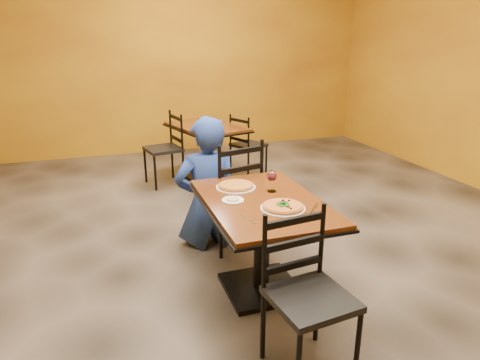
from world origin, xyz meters
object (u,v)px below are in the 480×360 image
object	(u,v)px
chair_main_far	(229,192)
pizza_main	(283,206)
chair_second_left	(163,149)
chair_second_right	(249,145)
pizza_far	(236,185)
side_plate	(233,200)
plate_far	(236,187)
chair_main_near	(311,300)
plate_main	(283,208)
table_main	(262,224)
diner	(207,181)
wine_glass	(272,180)
table_second	(207,140)

from	to	relation	value
chair_main_far	pizza_main	size ratio (longest dim) A/B	3.62
chair_second_left	pizza_main	world-z (taller)	chair_second_left
chair_second_right	pizza_far	xyz separation A→B (m)	(-0.99, -2.46, 0.34)
chair_main_far	side_plate	size ratio (longest dim) A/B	6.43
chair_main_far	chair_second_right	distance (m)	2.12
plate_far	chair_main_near	bearing A→B (deg)	-87.28
plate_far	side_plate	xyz separation A→B (m)	(-0.11, -0.26, 0.00)
plate_far	side_plate	bearing A→B (deg)	-112.45
chair_main_far	side_plate	bearing A→B (deg)	62.20
chair_second_right	plate_main	size ratio (longest dim) A/B	2.80
chair_main_far	pizza_far	xyz separation A→B (m)	(-0.11, -0.53, 0.26)
chair_main_far	plate_main	distance (m)	1.07
chair_main_near	plate_far	bearing A→B (deg)	86.09
table_main	diner	world-z (taller)	diner
table_main	pizza_main	distance (m)	0.30
chair_main_far	wine_glass	size ratio (longest dim) A/B	5.72
table_second	side_plate	size ratio (longest dim) A/B	8.04
pizza_far	wine_glass	xyz separation A→B (m)	(0.23, -0.16, 0.07)
chair_second_left	plate_far	distance (m)	2.48
table_second	wine_glass	xyz separation A→B (m)	(-0.16, -2.62, 0.29)
table_main	pizza_main	xyz separation A→B (m)	(0.07, -0.20, 0.21)
plate_far	wine_glass	distance (m)	0.30
chair_second_right	diner	size ratio (longest dim) A/B	0.71
chair_second_right	wine_glass	bearing A→B (deg)	138.89
chair_second_left	plate_main	world-z (taller)	chair_second_left
chair_second_left	pizza_far	size ratio (longest dim) A/B	3.36
table_second	wine_glass	world-z (taller)	wine_glass
chair_main_near	chair_second_left	size ratio (longest dim) A/B	1.01
chair_main_near	pizza_main	world-z (taller)	chair_main_near
chair_second_right	pizza_far	distance (m)	2.67
chair_second_left	diner	size ratio (longest dim) A/B	0.77
plate_far	pizza_main	bearing A→B (deg)	-71.42
wine_glass	plate_far	bearing A→B (deg)	145.31
pizza_far	wine_glass	bearing A→B (deg)	-34.69
table_second	plate_main	distance (m)	2.98
pizza_main	side_plate	xyz separation A→B (m)	(-0.28, 0.26, -0.02)
chair_main_near	pizza_far	bearing A→B (deg)	86.09
chair_main_near	chair_second_right	xyz separation A→B (m)	(0.93, 3.63, -0.04)
table_main	plate_main	size ratio (longest dim) A/B	3.97
chair_second_right	pizza_main	world-z (taller)	chair_second_right
chair_main_near	pizza_far	size ratio (longest dim) A/B	3.41
table_main	pizza_far	xyz separation A→B (m)	(-0.10, 0.31, 0.21)
table_main	pizza_far	size ratio (longest dim) A/B	4.39
table_second	chair_second_left	world-z (taller)	chair_second_left
table_main	pizza_far	bearing A→B (deg)	108.61
chair_main_far	chair_second_right	bearing A→B (deg)	-126.87
diner	chair_main_near	bearing A→B (deg)	94.32
chair_main_far	plate_main	size ratio (longest dim) A/B	3.32
chair_main_far	diner	distance (m)	0.23
diner	pizza_main	size ratio (longest dim) A/B	4.28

